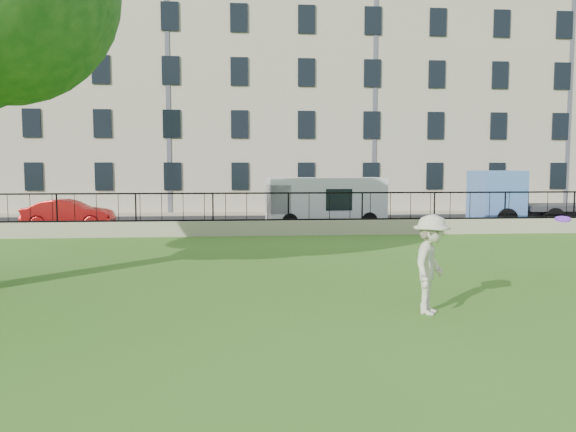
{
  "coord_description": "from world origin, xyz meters",
  "views": [
    {
      "loc": [
        -1.89,
        -10.3,
        2.73
      ],
      "look_at": [
        -0.73,
        3.5,
        1.52
      ],
      "focal_mm": 35.0,
      "sensor_mm": 36.0,
      "label": 1
    }
  ],
  "objects": [
    {
      "name": "white_van",
      "position": [
        2.0,
        15.4,
        1.12
      ],
      "size": [
        5.48,
        2.45,
        2.24
      ],
      "primitive_type": "cube",
      "rotation": [
        0.0,
        0.0,
        0.07
      ],
      "color": "silver",
      "rests_on": "street"
    },
    {
      "name": "iron_railing",
      "position": [
        0.0,
        12.0,
        1.15
      ],
      "size": [
        50.0,
        0.05,
        1.13
      ],
      "color": "black",
      "rests_on": "retaining_wall"
    },
    {
      "name": "frisbee",
      "position": [
        4.0,
        -0.52,
        1.78
      ],
      "size": [
        0.31,
        0.31,
        0.12
      ],
      "primitive_type": "cylinder",
      "rotation": [
        0.21,
        -0.14,
        0.14
      ],
      "color": "#7F28E6"
    },
    {
      "name": "man",
      "position": [
        1.63,
        -0.26,
        0.93
      ],
      "size": [
        1.23,
        1.38,
        1.86
      ],
      "primitive_type": "imported",
      "rotation": [
        0.0,
        0.0,
        1.0
      ],
      "color": "beige",
      "rests_on": "ground"
    },
    {
      "name": "red_sedan",
      "position": [
        -9.57,
        15.4,
        0.64
      ],
      "size": [
        3.9,
        1.39,
        1.28
      ],
      "primitive_type": "imported",
      "rotation": [
        0.0,
        0.0,
        1.58
      ],
      "color": "red",
      "rests_on": "street"
    },
    {
      "name": "building_row",
      "position": [
        0.0,
        27.57,
        6.92
      ],
      "size": [
        56.4,
        10.4,
        13.8
      ],
      "color": "#B3AB8E",
      "rests_on": "ground"
    },
    {
      "name": "sidewalk",
      "position": [
        0.0,
        21.9,
        0.06
      ],
      "size": [
        60.0,
        1.4,
        0.12
      ],
      "primitive_type": "cube",
      "color": "tan",
      "rests_on": "ground"
    },
    {
      "name": "blue_truck",
      "position": [
        12.0,
        14.88,
        1.28
      ],
      "size": [
        6.19,
        2.37,
        2.57
      ],
      "primitive_type": "cube",
      "rotation": [
        0.0,
        0.0,
        0.03
      ],
      "color": "#5680CA",
      "rests_on": "street"
    },
    {
      "name": "ground",
      "position": [
        0.0,
        0.0,
        0.0
      ],
      "size": [
        120.0,
        120.0,
        0.0
      ],
      "primitive_type": "plane",
      "color": "#346117",
      "rests_on": "ground"
    },
    {
      "name": "street",
      "position": [
        0.0,
        16.7,
        0.01
      ],
      "size": [
        60.0,
        9.0,
        0.01
      ],
      "primitive_type": "cube",
      "color": "black",
      "rests_on": "ground"
    },
    {
      "name": "retaining_wall",
      "position": [
        0.0,
        12.0,
        0.3
      ],
      "size": [
        50.0,
        0.4,
        0.6
      ],
      "primitive_type": "cube",
      "color": "tan",
      "rests_on": "ground"
    }
  ]
}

